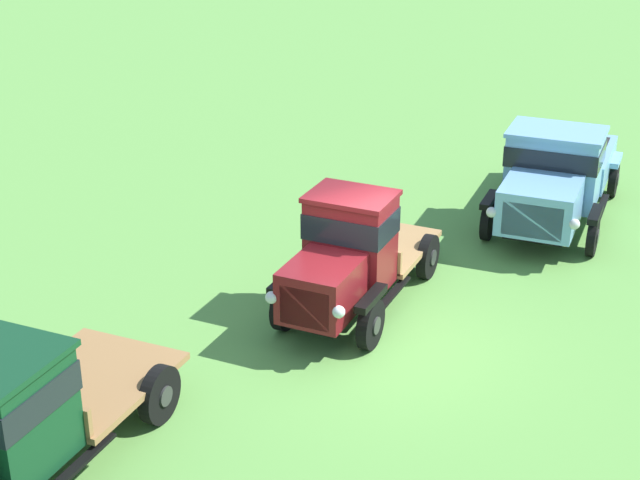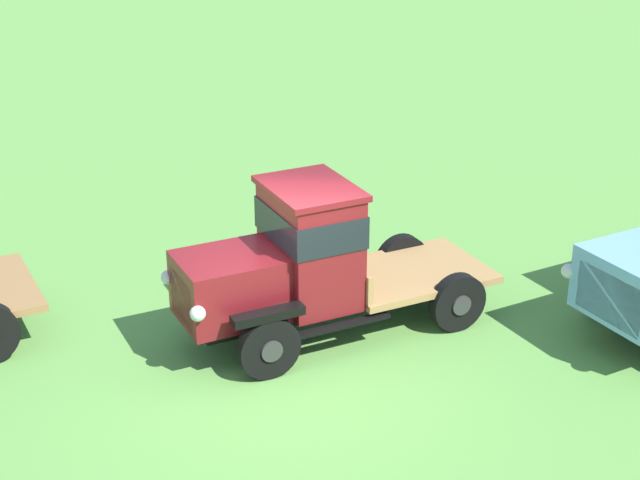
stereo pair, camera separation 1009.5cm
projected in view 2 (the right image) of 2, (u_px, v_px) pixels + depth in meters
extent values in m
plane|color=#5B9342|center=(286.00, 372.00, 12.60)|extent=(240.00, 240.00, 0.00)
cylinder|color=black|center=(269.00, 348.00, 12.36)|extent=(0.81, 0.57, 0.83)
cylinder|color=#2D2D2D|center=(272.00, 352.00, 12.27)|extent=(0.27, 0.17, 0.29)
cylinder|color=black|center=(225.00, 299.00, 13.61)|extent=(0.81, 0.57, 0.83)
cylinder|color=#2D2D2D|center=(222.00, 296.00, 13.69)|extent=(0.27, 0.17, 0.29)
cylinder|color=black|center=(457.00, 302.00, 13.51)|extent=(0.81, 0.57, 0.83)
cylinder|color=#2D2D2D|center=(462.00, 305.00, 13.42)|extent=(0.27, 0.17, 0.29)
cylinder|color=black|center=(401.00, 261.00, 14.76)|extent=(0.81, 0.57, 0.83)
cylinder|color=#2D2D2D|center=(398.00, 258.00, 14.85)|extent=(0.27, 0.17, 0.29)
cube|color=black|center=(337.00, 296.00, 13.50)|extent=(3.99, 2.73, 0.12)
cube|color=maroon|center=(230.00, 286.00, 12.67)|extent=(1.68, 1.58, 0.86)
cube|color=silver|center=(184.00, 299.00, 12.43)|extent=(0.46, 0.76, 0.65)
sphere|color=silver|center=(198.00, 314.00, 11.93)|extent=(0.20, 0.20, 0.20)
sphere|color=silver|center=(168.00, 277.00, 12.87)|extent=(0.20, 0.20, 0.20)
cube|color=black|center=(268.00, 315.00, 12.17)|extent=(0.93, 0.64, 0.12)
cube|color=black|center=(224.00, 269.00, 13.42)|extent=(0.93, 0.64, 0.12)
cube|color=maroon|center=(311.00, 246.00, 13.00)|extent=(1.51, 1.65, 1.55)
cube|color=black|center=(310.00, 222.00, 12.86)|extent=(1.56, 1.69, 0.44)
cube|color=maroon|center=(310.00, 188.00, 12.68)|extent=(1.62, 1.75, 0.08)
cube|color=black|center=(342.00, 325.00, 12.77)|extent=(1.27, 0.79, 0.05)
cube|color=black|center=(294.00, 281.00, 14.00)|extent=(1.27, 0.79, 0.05)
cube|color=#9E7547|center=(409.00, 273.00, 13.93)|extent=(2.63, 2.40, 0.10)
cube|color=#9E7547|center=(345.00, 272.00, 13.42)|extent=(0.77, 1.30, 0.44)
cylinder|color=black|center=(606.00, 288.00, 13.96)|extent=(0.76, 0.56, 0.80)
cylinder|color=#2D2D2D|center=(601.00, 285.00, 14.04)|extent=(0.25, 0.17, 0.28)
cube|color=silver|center=(610.00, 298.00, 12.48)|extent=(0.65, 0.99, 0.66)
sphere|color=silver|center=(569.00, 271.00, 13.07)|extent=(0.20, 0.20, 0.20)
cube|color=black|center=(609.00, 259.00, 13.78)|extent=(0.88, 0.65, 0.12)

